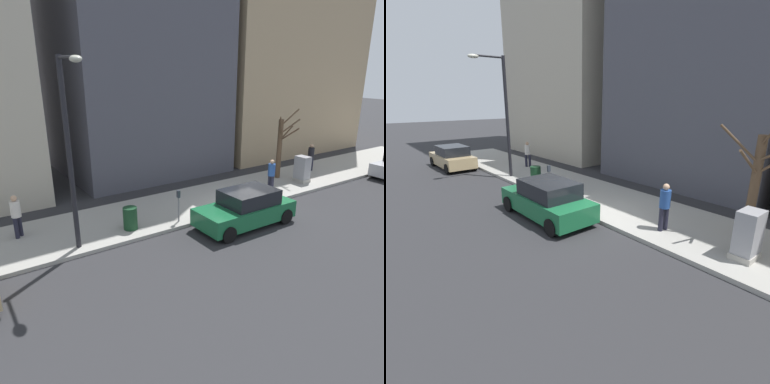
# 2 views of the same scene
# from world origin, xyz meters

# --- Properties ---
(ground_plane) EXTENTS (120.00, 120.00, 0.00)m
(ground_plane) POSITION_xyz_m (0.00, 0.00, 0.00)
(ground_plane) COLOR #2B2B2D
(sidewalk) EXTENTS (4.00, 36.00, 0.15)m
(sidewalk) POSITION_xyz_m (2.00, 0.00, 0.07)
(sidewalk) COLOR #9E9B93
(sidewalk) RESTS_ON ground
(parked_car_green) EXTENTS (1.94, 4.21, 1.52)m
(parked_car_green) POSITION_xyz_m (-1.15, 1.17, 0.74)
(parked_car_green) COLOR #196038
(parked_car_green) RESTS_ON ground
(parking_meter) EXTENTS (0.14, 0.10, 1.35)m
(parking_meter) POSITION_xyz_m (0.45, 3.42, 0.98)
(parking_meter) COLOR slate
(parking_meter) RESTS_ON sidewalk
(utility_box) EXTENTS (0.83, 0.61, 1.43)m
(utility_box) POSITION_xyz_m (1.30, -5.23, 0.85)
(utility_box) COLOR #A8A399
(utility_box) RESTS_ON sidewalk
(streetlamp) EXTENTS (1.97, 0.32, 6.50)m
(streetlamp) POSITION_xyz_m (0.28, 7.61, 4.02)
(streetlamp) COLOR black
(streetlamp) RESTS_ON sidewalk
(bare_tree) EXTENTS (1.46, 2.17, 3.94)m
(bare_tree) POSITION_xyz_m (2.55, -4.72, 2.00)
(bare_tree) COLOR brown
(bare_tree) RESTS_ON sidewalk
(trash_bin) EXTENTS (0.56, 0.56, 0.90)m
(trash_bin) POSITION_xyz_m (0.90, 5.40, 0.60)
(trash_bin) COLOR #14381E
(trash_bin) RESTS_ON sidewalk
(pedestrian_near_meter) EXTENTS (0.36, 0.39, 1.66)m
(pedestrian_near_meter) POSITION_xyz_m (2.49, -7.40, 1.09)
(pedestrian_near_meter) COLOR #1E1E2D
(pedestrian_near_meter) RESTS_ON sidewalk
(pedestrian_midblock) EXTENTS (0.40, 0.36, 1.66)m
(pedestrian_midblock) POSITION_xyz_m (1.10, -2.60, 1.09)
(pedestrian_midblock) COLOR #1E1E2D
(pedestrian_midblock) RESTS_ON sidewalk
(pedestrian_far_corner) EXTENTS (0.36, 0.36, 1.66)m
(pedestrian_far_corner) POSITION_xyz_m (2.62, 9.20, 1.09)
(pedestrian_far_corner) COLOR #1E1E2D
(pedestrian_far_corner) RESTS_ON sidewalk
(office_tower_left) EXTENTS (12.45, 12.45, 15.60)m
(office_tower_left) POSITION_xyz_m (11.72, -10.69, 7.80)
(office_tower_left) COLOR tan
(office_tower_left) RESTS_ON ground
(office_block_center) EXTENTS (9.09, 9.09, 18.16)m
(office_block_center) POSITION_xyz_m (10.04, 0.66, 9.08)
(office_block_center) COLOR #4C4C56
(office_block_center) RESTS_ON ground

